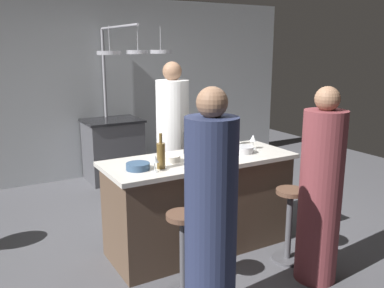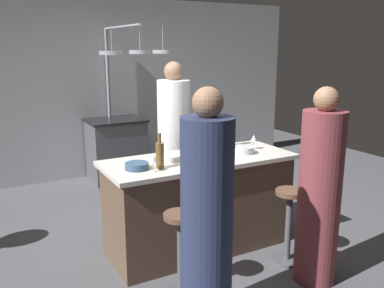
{
  "view_description": "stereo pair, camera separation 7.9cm",
  "coord_description": "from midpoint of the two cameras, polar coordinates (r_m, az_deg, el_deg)",
  "views": [
    {
      "loc": [
        -1.91,
        -3.18,
        1.9
      ],
      "look_at": [
        0.0,
        0.15,
        1.0
      ],
      "focal_mm": 38.75,
      "sensor_mm": 36.0,
      "label": 1
    },
    {
      "loc": [
        -1.84,
        -3.22,
        1.9
      ],
      "look_at": [
        0.0,
        0.15,
        1.0
      ],
      "focal_mm": 38.75,
      "sensor_mm": 36.0,
      "label": 2
    }
  ],
  "objects": [
    {
      "name": "chef",
      "position": [
        4.7,
        -1.98,
        -0.2
      ],
      "size": [
        0.37,
        0.37,
        1.75
      ],
      "color": "white",
      "rests_on": "ground_plane"
    },
    {
      "name": "ground_plane",
      "position": [
        4.17,
        1.58,
        -13.93
      ],
      "size": [
        9.0,
        9.0,
        0.0
      ],
      "primitive_type": "plane",
      "color": "#4C4C51"
    },
    {
      "name": "wine_glass_near_right_guest",
      "position": [
        4.18,
        9.03,
        0.68
      ],
      "size": [
        0.07,
        0.07,
        0.15
      ],
      "color": "silver",
      "rests_on": "kitchen_island"
    },
    {
      "name": "bar_stool_right",
      "position": [
        3.86,
        13.74,
        -10.45
      ],
      "size": [
        0.28,
        0.28,
        0.68
      ],
      "color": "#4C4C51",
      "rests_on": "ground_plane"
    },
    {
      "name": "bar_stool_left",
      "position": [
        3.29,
        -0.86,
        -14.43
      ],
      "size": [
        0.28,
        0.28,
        0.68
      ],
      "color": "#4C4C51",
      "rests_on": "ground_plane"
    },
    {
      "name": "wine_bottle_amber",
      "position": [
        3.49,
        -3.8,
        -1.5
      ],
      "size": [
        0.07,
        0.07,
        0.3
      ],
      "color": "brown",
      "rests_on": "kitchen_island"
    },
    {
      "name": "mixing_bowl_steel",
      "position": [
        4.03,
        7.64,
        -0.81
      ],
      "size": [
        0.2,
        0.2,
        0.07
      ],
      "primitive_type": "cylinder",
      "color": "#B7B7BC",
      "rests_on": "kitchen_island"
    },
    {
      "name": "stove_range",
      "position": [
        6.13,
        -10.0,
        -0.71
      ],
      "size": [
        0.8,
        0.64,
        0.89
      ],
      "color": "#47474C",
      "rests_on": "ground_plane"
    },
    {
      "name": "kitchen_island",
      "position": [
        3.98,
        1.62,
        -8.13
      ],
      "size": [
        1.8,
        0.72,
        0.9
      ],
      "color": "brown",
      "rests_on": "ground_plane"
    },
    {
      "name": "mixing_bowl_ceramic",
      "position": [
        3.71,
        -2.39,
        -2.0
      ],
      "size": [
        0.17,
        0.17,
        0.06
      ],
      "primitive_type": "cylinder",
      "color": "silver",
      "rests_on": "kitchen_island"
    },
    {
      "name": "back_wall",
      "position": [
        6.36,
        -11.49,
        7.54
      ],
      "size": [
        6.4,
        0.16,
        2.6
      ],
      "primitive_type": "cube",
      "color": "#B2B7BC",
      "rests_on": "ground_plane"
    },
    {
      "name": "wine_bottle_green",
      "position": [
        4.29,
        5.74,
        1.35
      ],
      "size": [
        0.07,
        0.07,
        0.32
      ],
      "color": "#193D23",
      "rests_on": "kitchen_island"
    },
    {
      "name": "wine_glass_near_left_guest",
      "position": [
        3.4,
        -4.7,
        -2.1
      ],
      "size": [
        0.07,
        0.07,
        0.15
      ],
      "color": "silver",
      "rests_on": "kitchen_island"
    },
    {
      "name": "guest_left",
      "position": [
        2.8,
        2.87,
        -10.58
      ],
      "size": [
        0.35,
        0.35,
        1.67
      ],
      "color": "#262D4C",
      "rests_on": "ground_plane"
    },
    {
      "name": "wine_glass_by_chef",
      "position": [
        4.18,
        5.26,
        0.77
      ],
      "size": [
        0.07,
        0.07,
        0.15
      ],
      "color": "silver",
      "rests_on": "kitchen_island"
    },
    {
      "name": "wine_bottle_white",
      "position": [
        3.82,
        0.33,
        0.03
      ],
      "size": [
        0.07,
        0.07,
        0.33
      ],
      "color": "gray",
      "rests_on": "kitchen_island"
    },
    {
      "name": "guest_right",
      "position": [
        3.5,
        17.75,
        -6.69
      ],
      "size": [
        0.34,
        0.34,
        1.61
      ],
      "color": "brown",
      "rests_on": "ground_plane"
    },
    {
      "name": "wine_bottle_dark",
      "position": [
        3.97,
        -0.08,
        0.25
      ],
      "size": [
        0.07,
        0.07,
        0.29
      ],
      "color": "black",
      "rests_on": "kitchen_island"
    },
    {
      "name": "mixing_bowl_blue",
      "position": [
        3.5,
        -6.96,
        -3.02
      ],
      "size": [
        0.2,
        0.2,
        0.06
      ],
      "primitive_type": "cylinder",
      "color": "#334C6B",
      "rests_on": "kitchen_island"
    },
    {
      "name": "overhead_pot_rack",
      "position": [
        5.45,
        -8.5,
        10.65
      ],
      "size": [
        0.92,
        1.33,
        2.17
      ],
      "color": "gray",
      "rests_on": "ground_plane"
    },
    {
      "name": "pepper_mill",
      "position": [
        3.75,
        2.81,
        -0.64
      ],
      "size": [
        0.05,
        0.05,
        0.21
      ],
      "primitive_type": "cylinder",
      "color": "#382319",
      "rests_on": "kitchen_island"
    }
  ]
}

